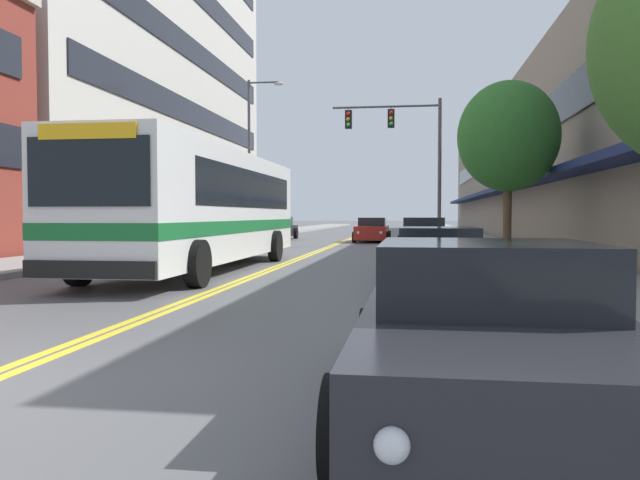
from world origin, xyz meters
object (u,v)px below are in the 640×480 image
at_px(car_beige_parked_left_near, 243,234).
at_px(car_black_parked_left_mid, 277,229).
at_px(car_white_parked_right_mid, 424,237).
at_px(street_tree_right_mid, 508,137).
at_px(car_charcoal_parked_right_foreground, 487,338).
at_px(car_red_moving_lead, 372,231).
at_px(fire_hydrant, 515,261).
at_px(city_bus, 203,204).
at_px(traffic_signal_mast, 405,142).
at_px(car_slate_blue_parked_right_end, 439,258).
at_px(car_silver_parked_right_far, 421,231).
at_px(street_lamp_left_far, 253,148).

bearing_deg(car_beige_parked_left_near, car_black_parked_left_mid, 90.08).
height_order(car_white_parked_right_mid, street_tree_right_mid, street_tree_right_mid).
distance_m(car_charcoal_parked_right_foreground, car_white_parked_right_mid, 20.34).
height_order(car_red_moving_lead, fire_hydrant, car_red_moving_lead).
relative_size(city_bus, car_beige_parked_left_near, 2.92).
height_order(car_beige_parked_left_near, traffic_signal_mast, traffic_signal_mast).
bearing_deg(car_slate_blue_parked_right_end, car_black_parked_left_mid, 109.88).
relative_size(car_silver_parked_right_far, traffic_signal_mast, 0.58).
bearing_deg(street_tree_right_mid, car_beige_parked_left_near, 141.04).
bearing_deg(fire_hydrant, city_bus, 156.37).
height_order(city_bus, car_red_moving_lead, city_bus).
distance_m(car_beige_parked_left_near, car_black_parked_left_mid, 7.91).
bearing_deg(car_charcoal_parked_right_foreground, car_silver_parked_right_far, 90.10).
relative_size(city_bus, car_white_parked_right_mid, 2.89).
distance_m(car_black_parked_left_mid, car_slate_blue_parked_right_end, 25.87).
relative_size(car_black_parked_left_mid, street_lamp_left_far, 0.53).
distance_m(car_silver_parked_right_far, car_slate_blue_parked_right_end, 22.93).
height_order(car_black_parked_left_mid, street_lamp_left_far, street_lamp_left_far).
height_order(car_red_moving_lead, street_tree_right_mid, street_tree_right_mid).
bearing_deg(car_slate_blue_parked_right_end, car_beige_parked_left_near, 118.15).
relative_size(car_beige_parked_left_near, car_white_parked_right_mid, 0.99).
distance_m(car_slate_blue_parked_right_end, car_red_moving_lead, 21.82).
relative_size(car_white_parked_right_mid, street_lamp_left_far, 0.46).
bearing_deg(car_silver_parked_right_far, traffic_signal_mast, -100.80).
relative_size(city_bus, car_slate_blue_parked_right_end, 2.51).
xyz_separation_m(car_red_moving_lead, street_lamp_left_far, (-6.71, -0.48, 4.67)).
distance_m(city_bus, car_beige_parked_left_near, 13.50).
bearing_deg(car_white_parked_right_mid, street_tree_right_mid, -59.66).
distance_m(car_black_parked_left_mid, traffic_signal_mast, 10.87).
height_order(car_slate_blue_parked_right_end, fire_hydrant, car_slate_blue_parked_right_end).
xyz_separation_m(car_beige_parked_left_near, street_tree_right_mid, (11.25, -9.10, 3.42)).
relative_size(car_beige_parked_left_near, car_charcoal_parked_right_foreground, 1.00).
xyz_separation_m(car_black_parked_left_mid, car_slate_blue_parked_right_end, (8.80, -24.32, -0.05)).
bearing_deg(fire_hydrant, traffic_signal_mast, 97.62).
distance_m(traffic_signal_mast, street_lamp_left_far, 8.99).
xyz_separation_m(car_silver_parked_right_far, traffic_signal_mast, (-0.88, -4.61, 4.55)).
relative_size(car_slate_blue_parked_right_end, street_lamp_left_far, 0.53).
relative_size(car_charcoal_parked_right_foreground, car_red_moving_lead, 0.95).
distance_m(street_lamp_left_far, fire_hydrant, 24.49).
height_order(city_bus, car_black_parked_left_mid, city_bus).
height_order(car_charcoal_parked_right_foreground, car_white_parked_right_mid, car_white_parked_right_mid).
bearing_deg(car_charcoal_parked_right_foreground, car_red_moving_lead, 95.20).
relative_size(car_beige_parked_left_near, street_lamp_left_far, 0.46).
distance_m(car_red_moving_lead, street_tree_right_mid, 15.61).
distance_m(city_bus, car_black_parked_left_mid, 21.30).
bearing_deg(car_beige_parked_left_near, car_silver_parked_right_far, 36.73).
bearing_deg(car_beige_parked_left_near, traffic_signal_mast, 13.59).
bearing_deg(car_white_parked_right_mid, car_silver_parked_right_far, 89.81).
bearing_deg(street_lamp_left_far, car_beige_parked_left_near, -81.76).
bearing_deg(car_red_moving_lead, fire_hydrant, -78.87).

